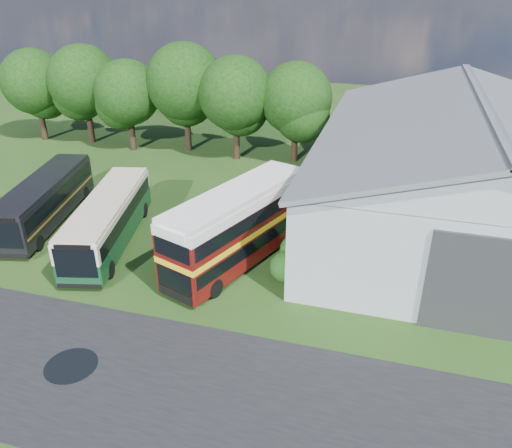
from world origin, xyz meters
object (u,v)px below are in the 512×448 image
(bus_maroon_double, at_px, (238,227))
(bus_dark_single, at_px, (45,200))
(bus_green_single, at_px, (109,220))
(storage_shed, at_px, (470,162))

(bus_maroon_double, xyz_separation_m, bus_dark_single, (-13.63, 1.34, -0.64))
(bus_green_single, distance_m, bus_maroon_double, 8.11)
(bus_green_single, bearing_deg, bus_dark_single, 151.59)
(bus_dark_single, bearing_deg, bus_maroon_double, -18.38)
(bus_green_single, height_order, bus_maroon_double, bus_maroon_double)
(bus_green_single, xyz_separation_m, bus_dark_single, (-5.55, 1.45, -0.02))
(bus_green_single, height_order, bus_dark_single, bus_green_single)
(storage_shed, distance_m, bus_maroon_double, 15.40)
(storage_shed, height_order, bus_dark_single, storage_shed)
(storage_shed, xyz_separation_m, bus_dark_single, (-26.01, -7.60, -2.62))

